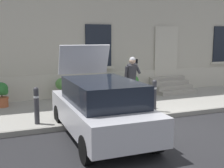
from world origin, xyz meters
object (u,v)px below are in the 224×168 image
object	(u,v)px
planter_charcoal	(114,85)
planter_cream	(62,89)
bollard_near_person	(154,94)
planter_terracotta	(2,94)
hatchback_car_silver	(101,107)
planter_olive	(134,85)
person_on_phone	(131,78)
bollard_far_left	(37,104)

from	to	relation	value
planter_charcoal	planter_cream	bearing A→B (deg)	178.81
bollard_near_person	planter_terracotta	distance (m)	5.21
hatchback_car_silver	planter_cream	bearing A→B (deg)	91.57
planter_cream	planter_charcoal	size ratio (longest dim) A/B	1.00
planter_olive	person_on_phone	bearing A→B (deg)	-118.89
planter_terracotta	planter_cream	distance (m)	2.15
bollard_near_person	bollard_far_left	xyz separation A→B (m)	(-3.74, 0.00, 0.00)
planter_charcoal	planter_olive	world-z (taller)	same
hatchback_car_silver	bollard_far_left	bearing A→B (deg)	136.87
bollard_near_person	planter_olive	size ratio (longest dim) A/B	1.22
hatchback_car_silver	bollard_far_left	xyz separation A→B (m)	(-1.42, 1.33, -0.09)
bollard_near_person	planter_cream	xyz separation A→B (m)	(-2.43, 2.76, -0.11)
bollard_near_person	planter_charcoal	distance (m)	2.73
planter_charcoal	bollard_far_left	bearing A→B (deg)	-141.73
hatchback_car_silver	planter_olive	size ratio (longest dim) A/B	4.75
bollard_near_person	bollard_far_left	distance (m)	3.74
bollard_far_left	planter_cream	world-z (taller)	bollard_far_left
bollard_far_left	planter_olive	size ratio (longest dim) A/B	1.22
planter_cream	person_on_phone	bearing A→B (deg)	-44.18
bollard_near_person	planter_cream	bearing A→B (deg)	131.41
bollard_near_person	person_on_phone	size ratio (longest dim) A/B	0.60
bollard_far_left	planter_terracotta	distance (m)	2.64
person_on_phone	planter_charcoal	distance (m)	1.97
hatchback_car_silver	bollard_near_person	xyz separation A→B (m)	(2.32, 1.33, -0.09)
hatchback_car_silver	bollard_near_person	world-z (taller)	hatchback_car_silver
bollard_far_left	planter_olive	distance (m)	4.89
planter_terracotta	planter_charcoal	world-z (taller)	same
bollard_far_left	person_on_phone	size ratio (longest dim) A/B	0.60
planter_charcoal	planter_olive	xyz separation A→B (m)	(0.77, -0.23, 0.00)
bollard_far_left	planter_olive	world-z (taller)	bollard_far_left
planter_olive	planter_charcoal	bearing A→B (deg)	163.31
bollard_far_left	planter_terracotta	bearing A→B (deg)	108.23
bollard_far_left	planter_cream	size ratio (longest dim) A/B	1.22
hatchback_car_silver	planter_olive	world-z (taller)	hatchback_car_silver
person_on_phone	planter_terracotta	world-z (taller)	person_on_phone
person_on_phone	planter_charcoal	xyz separation A→B (m)	(0.14, 1.89, -0.54)
planter_charcoal	planter_olive	distance (m)	0.81
hatchback_car_silver	planter_charcoal	size ratio (longest dim) A/B	4.75
planter_terracotta	planter_cream	xyz separation A→B (m)	(2.13, 0.25, 0.00)
planter_terracotta	planter_olive	size ratio (longest dim) A/B	1.00
bollard_far_left	planter_terracotta	size ratio (longest dim) A/B	1.22
person_on_phone	planter_charcoal	size ratio (longest dim) A/B	2.03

